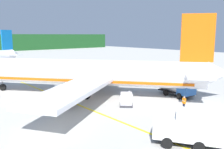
{
  "coord_description": "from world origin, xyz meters",
  "views": [
    {
      "loc": [
        -5.75,
        -8.47,
        9.07
      ],
      "look_at": [
        16.81,
        17.88,
        3.36
      ],
      "focal_mm": 38.73,
      "sensor_mm": 36.0,
      "label": 1
    }
  ],
  "objects_px": {
    "service_truck_catering": "(177,87)",
    "airliner_foreground": "(85,73)",
    "service_truck_fuel": "(189,127)",
    "crew_marshaller": "(184,102)",
    "cargo_container_near": "(126,100)"
  },
  "relations": [
    {
      "from": "service_truck_catering",
      "to": "airliner_foreground",
      "type": "bearing_deg",
      "value": 135.73
    },
    {
      "from": "service_truck_fuel",
      "to": "service_truck_catering",
      "type": "relative_size",
      "value": 0.96
    },
    {
      "from": "airliner_foreground",
      "to": "crew_marshaller",
      "type": "relative_size",
      "value": 19.7
    },
    {
      "from": "cargo_container_near",
      "to": "airliner_foreground",
      "type": "bearing_deg",
      "value": 93.11
    },
    {
      "from": "service_truck_catering",
      "to": "crew_marshaller",
      "type": "height_order",
      "value": "service_truck_catering"
    },
    {
      "from": "cargo_container_near",
      "to": "crew_marshaller",
      "type": "height_order",
      "value": "cargo_container_near"
    },
    {
      "from": "service_truck_fuel",
      "to": "crew_marshaller",
      "type": "distance_m",
      "value": 9.64
    },
    {
      "from": "service_truck_fuel",
      "to": "service_truck_catering",
      "type": "xyz_separation_m",
      "value": [
        13.14,
        10.32,
        -0.22
      ]
    },
    {
      "from": "service_truck_fuel",
      "to": "service_truck_catering",
      "type": "distance_m",
      "value": 16.71
    },
    {
      "from": "airliner_foreground",
      "to": "service_truck_catering",
      "type": "relative_size",
      "value": 5.77
    },
    {
      "from": "service_truck_fuel",
      "to": "cargo_container_near",
      "type": "bearing_deg",
      "value": 71.57
    },
    {
      "from": "crew_marshaller",
      "to": "service_truck_fuel",
      "type": "bearing_deg",
      "value": -144.6
    },
    {
      "from": "airliner_foreground",
      "to": "service_truck_catering",
      "type": "height_order",
      "value": "airliner_foreground"
    },
    {
      "from": "airliner_foreground",
      "to": "crew_marshaller",
      "type": "bearing_deg",
      "value": -72.5
    },
    {
      "from": "airliner_foreground",
      "to": "cargo_container_near",
      "type": "xyz_separation_m",
      "value": [
        0.46,
        -8.49,
        -2.51
      ]
    }
  ]
}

